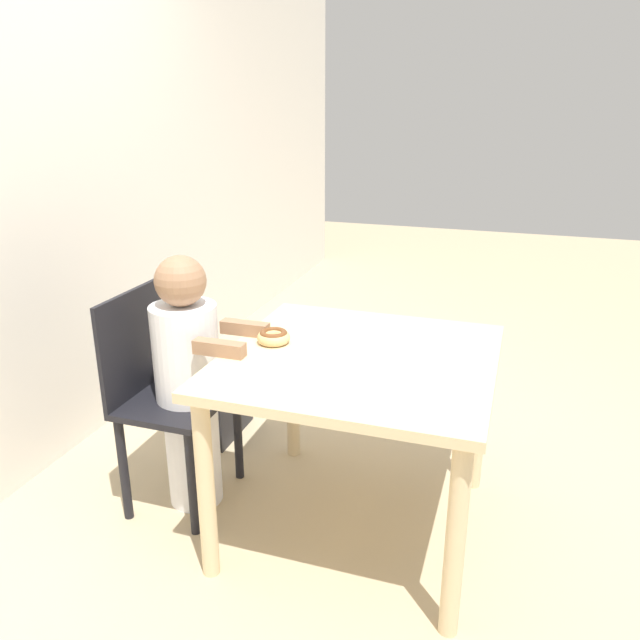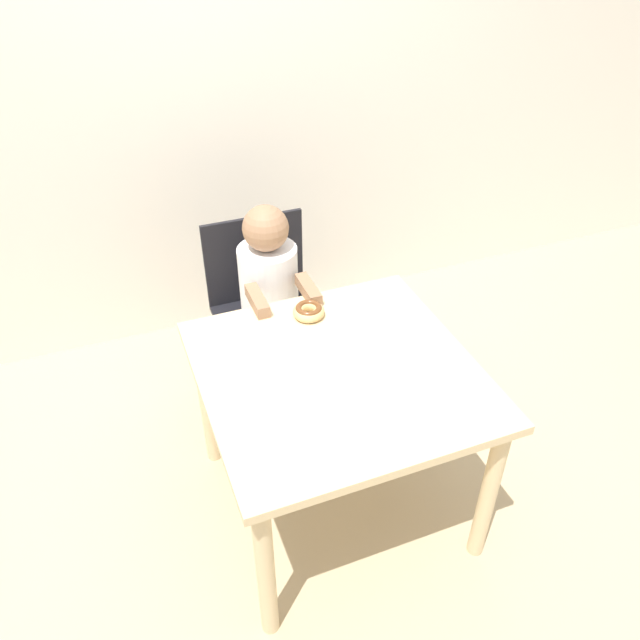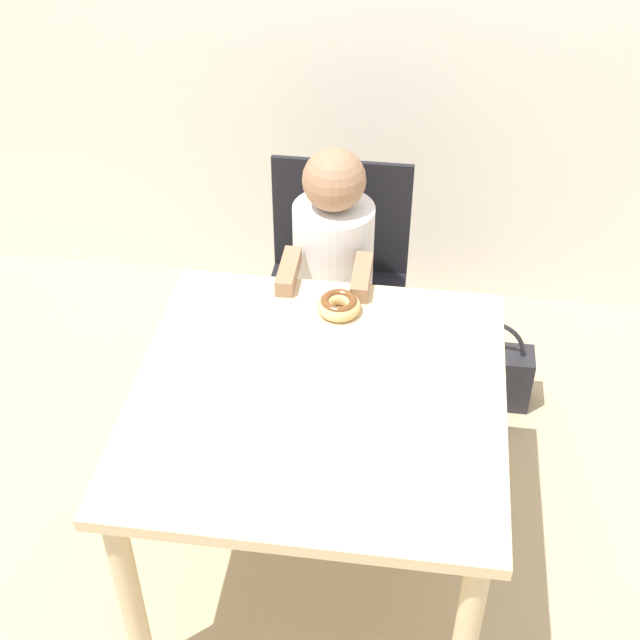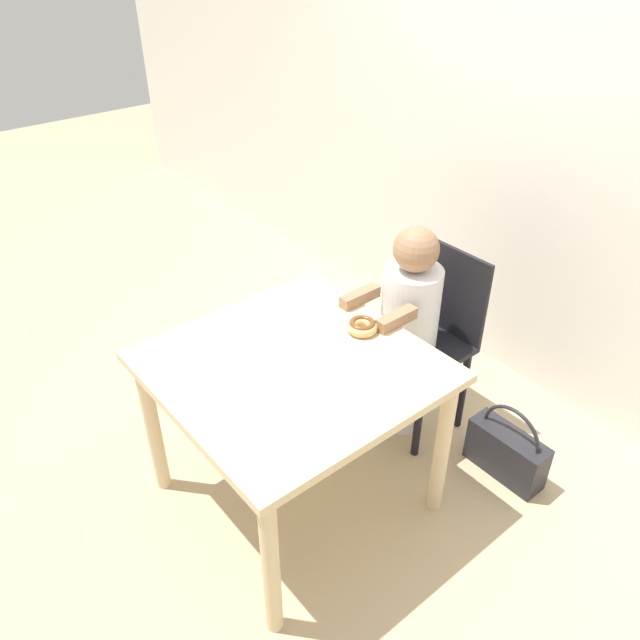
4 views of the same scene
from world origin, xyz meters
TOP-DOWN VIEW (x-y plane):
  - ground_plane at (0.00, 0.00)m, footprint 12.00×12.00m
  - wall_back at (0.00, 1.44)m, footprint 8.00×0.05m
  - dining_table at (0.00, 0.00)m, footprint 0.94×0.94m
  - chair at (-0.04, 0.77)m, footprint 0.46×0.36m
  - child_figure at (-0.04, 0.66)m, footprint 0.26×0.42m
  - donut at (0.01, 0.33)m, footprint 0.12×0.12m
  - napkin at (-0.12, 0.18)m, footprint 0.27×0.27m
  - handbag at (0.48, 0.79)m, footprint 0.35×0.12m

SIDE VIEW (x-z plane):
  - ground_plane at x=0.00m, z-range 0.00..0.00m
  - handbag at x=0.48m, z-range -0.06..0.31m
  - chair at x=-0.04m, z-range 0.04..0.91m
  - child_figure at x=-0.04m, z-range 0.01..1.04m
  - dining_table at x=0.00m, z-range 0.25..0.96m
  - napkin at x=-0.12m, z-range 0.71..0.71m
  - donut at x=0.01m, z-range 0.71..0.76m
  - wall_back at x=0.00m, z-range 0.00..2.50m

